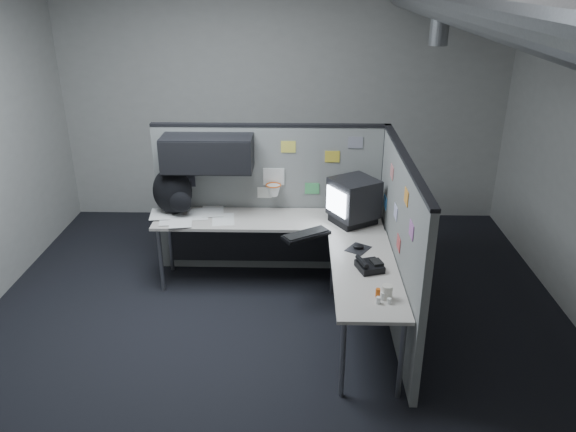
{
  "coord_description": "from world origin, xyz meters",
  "views": [
    {
      "loc": [
        0.23,
        -4.24,
        3.02
      ],
      "look_at": [
        0.12,
        0.35,
        1.03
      ],
      "focal_mm": 35.0,
      "sensor_mm": 36.0,
      "label": 1
    }
  ],
  "objects_px": {
    "desk": "(292,241)",
    "monitor": "(354,201)",
    "phone": "(369,266)",
    "backpack": "(173,192)",
    "keyboard": "(306,234)"
  },
  "relations": [
    {
      "from": "desk",
      "to": "phone",
      "type": "distance_m",
      "value": 1.03
    },
    {
      "from": "monitor",
      "to": "keyboard",
      "type": "height_order",
      "value": "monitor"
    },
    {
      "from": "phone",
      "to": "backpack",
      "type": "xyz_separation_m",
      "value": [
        -1.88,
        1.14,
        0.2
      ]
    },
    {
      "from": "desk",
      "to": "monitor",
      "type": "height_order",
      "value": "monitor"
    },
    {
      "from": "desk",
      "to": "phone",
      "type": "xyz_separation_m",
      "value": [
        0.67,
        -0.77,
        0.15
      ]
    },
    {
      "from": "monitor",
      "to": "backpack",
      "type": "height_order",
      "value": "backpack"
    },
    {
      "from": "keyboard",
      "to": "phone",
      "type": "xyz_separation_m",
      "value": [
        0.53,
        -0.63,
        0.02
      ]
    },
    {
      "from": "monitor",
      "to": "phone",
      "type": "height_order",
      "value": "monitor"
    },
    {
      "from": "keyboard",
      "to": "phone",
      "type": "bearing_deg",
      "value": -38.22
    },
    {
      "from": "desk",
      "to": "phone",
      "type": "height_order",
      "value": "phone"
    },
    {
      "from": "desk",
      "to": "phone",
      "type": "relative_size",
      "value": 8.86
    },
    {
      "from": "desk",
      "to": "monitor",
      "type": "distance_m",
      "value": 0.73
    },
    {
      "from": "monitor",
      "to": "keyboard",
      "type": "relative_size",
      "value": 1.13
    },
    {
      "from": "desk",
      "to": "monitor",
      "type": "relative_size",
      "value": 4.22
    },
    {
      "from": "monitor",
      "to": "backpack",
      "type": "relative_size",
      "value": 1.11
    }
  ]
}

